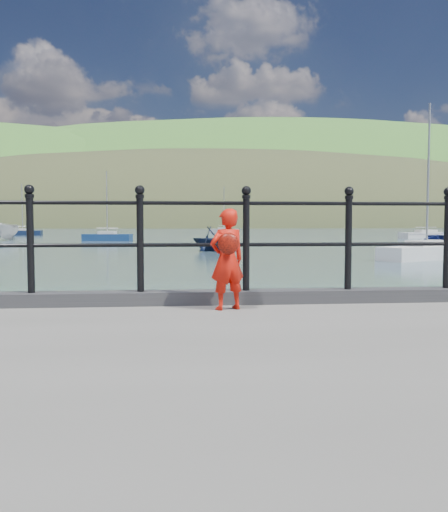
{
  "coord_description": "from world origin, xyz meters",
  "views": [
    {
      "loc": [
        -0.22,
        -6.28,
        1.94
      ],
      "look_at": [
        0.34,
        -0.2,
        1.55
      ],
      "focal_mm": 38.0,
      "sensor_mm": 36.0,
      "label": 1
    }
  ],
  "objects": [
    {
      "name": "launch_navy",
      "position": [
        2.24,
        29.39,
        0.82
      ],
      "size": [
        4.11,
        4.06,
        1.64
      ],
      "primitive_type": "imported",
      "rotation": [
        0.0,
        0.0,
        0.86
      ],
      "color": "black",
      "rests_on": "ground"
    },
    {
      "name": "child",
      "position": [
        0.34,
        -0.58,
        1.55
      ],
      "size": [
        0.46,
        0.38,
        1.08
      ],
      "rotation": [
        0.0,
        0.0,
        3.52
      ],
      "color": "red",
      "rests_on": "quay"
    },
    {
      "name": "launch_white",
      "position": [
        -17.72,
        52.41,
        0.92
      ],
      "size": [
        1.94,
        4.8,
        1.83
      ],
      "primitive_type": "imported",
      "rotation": [
        0.0,
        0.0,
        -0.03
      ],
      "color": "silver",
      "rests_on": "ground"
    },
    {
      "name": "sailboat_left",
      "position": [
        -21.78,
        73.28,
        0.34
      ],
      "size": [
        5.22,
        1.66,
        7.52
      ],
      "rotation": [
        0.0,
        0.0,
        -0.01
      ],
      "color": "#0E1932",
      "rests_on": "ground"
    },
    {
      "name": "kerb",
      "position": [
        0.0,
        -0.15,
        1.07
      ],
      "size": [
        60.0,
        0.3,
        0.15
      ],
      "primitive_type": "cube",
      "color": "#28282B",
      "rests_on": "quay"
    },
    {
      "name": "sailboat_deep",
      "position": [
        8.51,
        88.75,
        0.34
      ],
      "size": [
        4.96,
        5.22,
        8.29
      ],
      "rotation": [
        0.0,
        0.0,
        -0.83
      ],
      "color": "silver",
      "rests_on": "ground"
    },
    {
      "name": "far_shore",
      "position": [
        38.34,
        239.41,
        -22.57
      ],
      "size": [
        830.0,
        200.0,
        156.0
      ],
      "color": "#333A21",
      "rests_on": "ground"
    },
    {
      "name": "sailboat_port",
      "position": [
        -6.96,
        49.2,
        0.34
      ],
      "size": [
        5.06,
        2.4,
        7.21
      ],
      "rotation": [
        0.0,
        0.0,
        -0.18
      ],
      "color": "navy",
      "rests_on": "ground"
    },
    {
      "name": "sailboat_far",
      "position": [
        29.43,
        55.22,
        0.34
      ],
      "size": [
        7.0,
        3.67,
        9.59
      ],
      "rotation": [
        0.0,
        0.0,
        0.29
      ],
      "color": "silver",
      "rests_on": "ground"
    },
    {
      "name": "ground",
      "position": [
        0.0,
        0.0,
        0.0
      ],
      "size": [
        600.0,
        600.0,
        0.0
      ],
      "primitive_type": "plane",
      "color": "#2D4251",
      "rests_on": "ground"
    },
    {
      "name": "railing",
      "position": [
        0.0,
        -0.15,
        1.82
      ],
      "size": [
        18.11,
        0.11,
        1.2
      ],
      "color": "black",
      "rests_on": "kerb"
    },
    {
      "name": "sailboat_near",
      "position": [
        12.65,
        20.32,
        0.34
      ],
      "size": [
        5.94,
        4.16,
        8.11
      ],
      "rotation": [
        0.0,
        0.0,
        0.48
      ],
      "color": "silver",
      "rests_on": "ground"
    }
  ]
}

